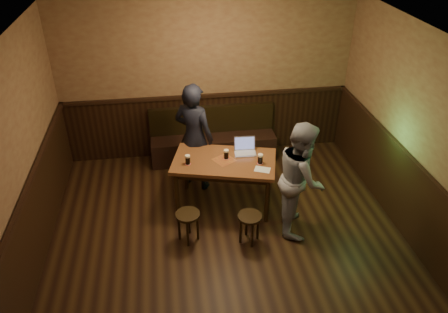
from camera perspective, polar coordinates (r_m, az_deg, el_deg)
name	(u,v)px	position (r m, az deg, el deg)	size (l,w,h in m)	color
room	(233,183)	(5.23, 1.17, -3.42)	(5.04, 6.04, 2.84)	black
bench	(213,142)	(7.83, -1.43, 1.86)	(2.20, 0.50, 0.95)	black
pub_table	(224,166)	(6.46, 0.03, -1.25)	(1.66, 1.21, 0.80)	#573618
stool_left	(188,219)	(6.02, -4.73, -8.12)	(0.38, 0.38, 0.46)	black
stool_right	(250,221)	(5.99, 3.37, -8.36)	(0.37, 0.37, 0.45)	black
pint_left	(188,160)	(6.30, -4.77, -0.41)	(0.09, 0.09, 0.15)	#AE1515
pint_mid	(226,154)	(6.40, 0.29, 0.30)	(0.09, 0.09, 0.15)	#AE1515
pint_right	(260,159)	(6.31, 4.75, -0.31)	(0.10, 0.10, 0.15)	#AE1515
laptop	(245,149)	(6.57, 2.76, 1.02)	(0.33, 0.27, 0.23)	silver
menu	(262,170)	(6.21, 5.04, -1.71)	(0.22, 0.15, 0.00)	silver
person_suit	(194,137)	(6.83, -3.93, 2.55)	(0.65, 0.43, 1.78)	black
person_grey	(301,178)	(6.05, 10.03, -2.76)	(0.81, 0.63, 1.67)	gray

